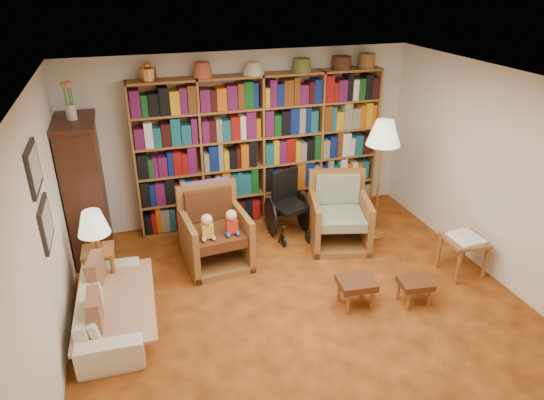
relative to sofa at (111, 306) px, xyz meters
name	(u,v)px	position (x,y,z in m)	size (l,w,h in m)	color
floor	(303,310)	(2.05, -0.40, -0.23)	(5.00, 5.00, 0.00)	#B55A1B
ceiling	(311,89)	(2.05, -0.40, 2.27)	(5.00, 5.00, 0.00)	white
wall_back	(245,138)	(2.05, 2.10, 1.02)	(5.00, 5.00, 0.00)	white
wall_front	(464,396)	(2.05, -2.90, 1.02)	(5.00, 5.00, 0.00)	white
wall_left	(42,249)	(-0.45, -0.40, 1.02)	(5.00, 5.00, 0.00)	white
wall_right	(508,182)	(4.55, -0.40, 1.02)	(5.00, 5.00, 0.00)	white
bookshelf	(262,146)	(2.25, 1.93, 0.94)	(3.60, 0.30, 2.42)	brown
curio_cabinet	(85,189)	(-0.20, 1.60, 0.72)	(0.50, 0.95, 2.40)	#3C1810
framed_pictures	(40,197)	(-0.43, -0.10, 1.39)	(0.03, 0.52, 0.97)	black
sofa	(111,306)	(0.00, 0.00, 0.00)	(0.63, 1.61, 0.47)	beige
sofa_throw	(115,300)	(0.05, 0.00, 0.07)	(0.81, 1.51, 0.04)	beige
cushion_left	(96,273)	(-0.13, 0.35, 0.22)	(0.12, 0.39, 0.39)	maroon
cushion_right	(95,312)	(-0.13, -0.35, 0.22)	(0.12, 0.38, 0.38)	maroon
side_table_lamp	(100,261)	(-0.10, 0.69, 0.16)	(0.37, 0.37, 0.56)	brown
table_lamp	(93,224)	(-0.10, 0.69, 0.66)	(0.36, 0.36, 0.49)	#C48A3F
armchair_leather	(214,232)	(1.32, 0.96, 0.18)	(0.86, 0.91, 1.01)	brown
armchair_sage	(336,217)	(3.03, 0.93, 0.14)	(0.99, 1.00, 0.98)	brown
wheelchair	(287,206)	(2.47, 1.37, 0.19)	(0.58, 0.74, 0.92)	black
floor_lamp	(383,138)	(3.62, 0.88, 1.25)	(0.46, 0.46, 1.72)	#C48A3F
side_table_papers	(464,244)	(4.20, -0.30, 0.18)	(0.51, 0.51, 0.53)	brown
footstool_a	(356,285)	(2.64, -0.50, 0.05)	(0.44, 0.38, 0.34)	#542D16
footstool_b	(415,284)	(3.30, -0.65, 0.01)	(0.39, 0.35, 0.30)	#542D16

